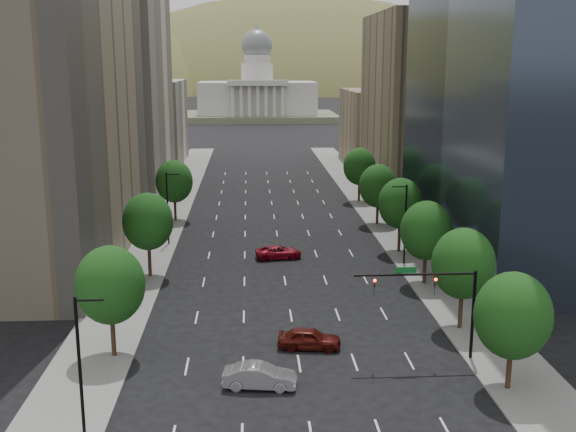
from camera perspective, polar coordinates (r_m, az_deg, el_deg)
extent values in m
cube|color=slate|center=(81.60, -11.59, -3.23)|extent=(6.00, 200.00, 0.15)
cube|color=slate|center=(82.94, 10.14, -2.91)|extent=(6.00, 200.00, 0.15)
cube|color=beige|center=(122.65, -13.56, 10.18)|extent=(14.00, 30.00, 35.00)
cube|color=beige|center=(155.71, -11.28, 7.60)|extent=(14.00, 26.00, 18.00)
cube|color=#8C7759|center=(121.30, 10.48, 9.12)|extent=(14.00, 30.00, 30.00)
cube|color=#8C7759|center=(154.00, 7.48, 7.31)|extent=(14.00, 26.00, 16.00)
cylinder|color=#382316|center=(50.36, 17.81, -11.59)|extent=(0.36, 0.36, 3.75)
ellipsoid|color=#0E3511|center=(49.06, 18.09, -7.82)|extent=(5.20, 5.20, 5.98)
cylinder|color=#382316|center=(59.93, 14.08, -7.28)|extent=(0.36, 0.36, 4.00)
ellipsoid|color=#0E3511|center=(58.78, 14.27, -3.82)|extent=(5.20, 5.20, 5.98)
cylinder|color=#382316|center=(70.89, 11.23, -4.06)|extent=(0.36, 0.36, 3.90)
ellipsoid|color=#0E3511|center=(69.94, 11.36, -1.18)|extent=(5.20, 5.20, 5.98)
cylinder|color=#382316|center=(82.11, 9.17, -1.60)|extent=(0.36, 0.36, 4.10)
ellipsoid|color=#0E3511|center=(81.26, 9.27, 1.03)|extent=(5.20, 5.20, 5.98)
cylinder|color=#382316|center=(95.49, 7.39, 0.37)|extent=(0.36, 0.36, 3.80)
ellipsoid|color=#0E3511|center=(94.80, 7.45, 2.48)|extent=(5.20, 5.20, 5.98)
cylinder|color=#382316|center=(110.93, 5.89, 2.18)|extent=(0.36, 0.36, 4.00)
ellipsoid|color=#0E3511|center=(110.31, 5.93, 4.10)|extent=(5.20, 5.20, 5.98)
cylinder|color=#382316|center=(54.57, -14.26, -9.29)|extent=(0.36, 0.36, 4.00)
ellipsoid|color=#0E3511|center=(53.31, -14.48, -5.54)|extent=(5.20, 5.20, 5.98)
cylinder|color=#382316|center=(73.23, -11.37, -3.42)|extent=(0.36, 0.36, 4.15)
ellipsoid|color=#0E3511|center=(72.26, -11.50, -0.45)|extent=(5.20, 5.20, 5.98)
cylinder|color=#382316|center=(98.31, -9.31, 0.71)|extent=(0.36, 0.36, 3.95)
ellipsoid|color=#0E3511|center=(97.63, -9.38, 2.84)|extent=(5.20, 5.20, 5.98)
cylinder|color=black|center=(76.69, 9.66, -0.75)|extent=(0.20, 0.20, 9.00)
cylinder|color=black|center=(75.64, 9.19, 2.41)|extent=(1.60, 0.14, 0.14)
cylinder|color=black|center=(42.73, -16.81, -12.15)|extent=(0.20, 0.20, 9.00)
cylinder|color=black|center=(40.97, -16.09, -6.71)|extent=(1.60, 0.14, 0.14)
cylinder|color=black|center=(85.10, -9.92, 0.57)|extent=(0.20, 0.20, 9.00)
cylinder|color=black|center=(84.23, -9.49, 3.44)|extent=(1.60, 0.14, 0.14)
cylinder|color=black|center=(53.77, 15.03, -7.96)|extent=(0.24, 0.24, 7.00)
cylinder|color=black|center=(51.49, 10.46, -4.77)|extent=(9.00, 0.18, 0.18)
imported|color=black|center=(52.02, 12.05, -5.30)|extent=(0.18, 0.22, 1.10)
imported|color=black|center=(51.03, 7.14, -5.46)|extent=(0.18, 0.22, 1.10)
sphere|color=#FF0C07|center=(51.80, 12.11, -5.15)|extent=(0.20, 0.20, 0.20)
sphere|color=#FF0C07|center=(50.80, 7.19, -5.31)|extent=(0.20, 0.20, 0.20)
cube|color=#0C591E|center=(51.22, 9.71, -4.43)|extent=(1.60, 0.06, 0.45)
cube|color=#596647|center=(268.51, -2.54, 8.19)|extent=(60.00, 40.00, 2.50)
cube|color=silver|center=(268.05, -2.55, 9.74)|extent=(44.00, 26.00, 12.00)
cube|color=silver|center=(253.82, -2.52, 10.93)|extent=(22.00, 4.00, 2.00)
cylinder|color=silver|center=(267.74, -2.57, 11.77)|extent=(12.00, 12.00, 7.00)
cylinder|color=silver|center=(267.71, -2.59, 12.84)|extent=(9.60, 9.60, 3.00)
sphere|color=slate|center=(267.77, -2.60, 13.93)|extent=(11.60, 11.60, 11.60)
cylinder|color=silver|center=(267.97, -2.61, 15.18)|extent=(1.80, 1.80, 2.50)
ellipsoid|color=olive|center=(596.14, -16.62, 6.80)|extent=(380.00, 342.00, 190.00)
ellipsoid|color=olive|center=(622.52, 0.75, 6.74)|extent=(440.00, 396.00, 240.00)
ellipsoid|color=olive|center=(693.83, 14.79, 7.52)|extent=(360.00, 324.00, 200.00)
imported|color=#4B110C|center=(54.89, 1.77, -10.06)|extent=(5.17, 2.65, 1.68)
imported|color=#9F9EA3|center=(48.82, -2.36, -13.09)|extent=(5.26, 2.39, 1.67)
imported|color=maroon|center=(78.95, -0.78, -3.00)|extent=(5.54, 3.12, 1.46)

